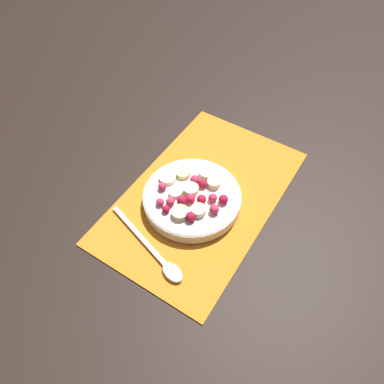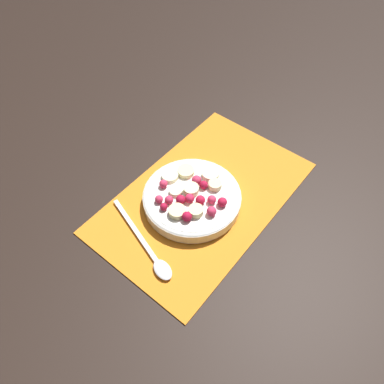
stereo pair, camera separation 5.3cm
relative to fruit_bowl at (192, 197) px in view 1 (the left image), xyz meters
The scene contains 4 objects.
ground_plane 0.04m from the fruit_bowl, 15.18° to the right, with size 3.00×3.00×0.00m, color black.
placemat 0.04m from the fruit_bowl, 15.18° to the right, with size 0.47×0.29×0.01m.
fruit_bowl is the anchor object (origin of this frame).
spoon 0.15m from the fruit_bowl, behind, with size 0.08×0.21×0.01m.
Camera 1 is at (-0.43, -0.25, 0.64)m, focal length 35.00 mm.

